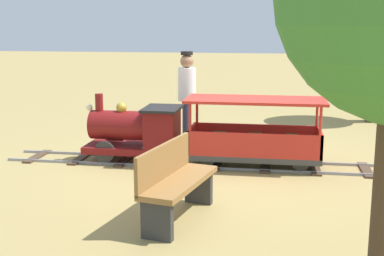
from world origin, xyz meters
name	(u,v)px	position (x,y,z in m)	size (l,w,h in m)	color
ground_plane	(221,165)	(0.00, 0.00, 0.00)	(60.00, 60.00, 0.00)	#A38C51
track	(194,163)	(0.00, 0.41, 0.02)	(0.76, 5.70, 0.04)	gray
locomotive	(138,131)	(0.00, 1.26, 0.48)	(0.72, 1.44, 0.99)	maroon
passenger_car	(255,138)	(0.00, -0.49, 0.42)	(0.82, 2.00, 0.97)	#3F3F3F
conductor_person	(187,91)	(1.06, 0.69, 0.96)	(0.30, 0.30, 1.62)	#282D47
park_bench	(175,182)	(-2.25, 0.25, 0.42)	(1.36, 0.67, 0.82)	olive
oak_tree_far	(380,20)	(4.04, -2.87, 2.14)	(1.60, 1.60, 3.01)	#4C3823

